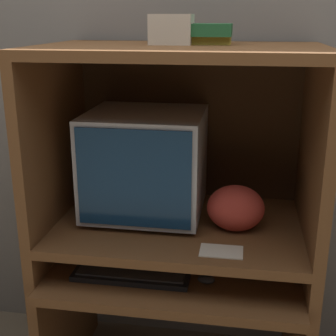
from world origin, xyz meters
The scene contains 11 objects.
wall_back centered at (0.00, 0.71, 1.30)m, with size 6.00×0.06×2.60m.
desk_base centered at (0.00, 0.27, 0.40)m, with size 1.03×0.71×0.63m.
desk_monitor_shelf centered at (0.00, 0.33, 0.74)m, with size 1.03×0.65×0.15m.
hutch_upper centered at (0.00, 0.36, 1.23)m, with size 1.03×0.65×0.68m.
crt_monitor centered at (-0.14, 0.39, 1.00)m, with size 0.45×0.44×0.42m.
keyboard centered at (-0.15, 0.15, 0.64)m, with size 0.44×0.16×0.03m.
mouse centered at (0.13, 0.14, 0.64)m, with size 0.06×0.04×0.03m.
snack_bag centered at (0.22, 0.29, 0.87)m, with size 0.22×0.16×0.18m.
book_stack centered at (0.07, 0.41, 1.49)m, with size 0.22×0.16×0.07m.
paper_card centered at (0.18, 0.10, 0.78)m, with size 0.15×0.10×0.00m.
storage_box centered at (-0.04, 0.37, 1.51)m, with size 0.15×0.13×0.11m.
Camera 1 is at (0.23, -1.35, 1.55)m, focal length 50.00 mm.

